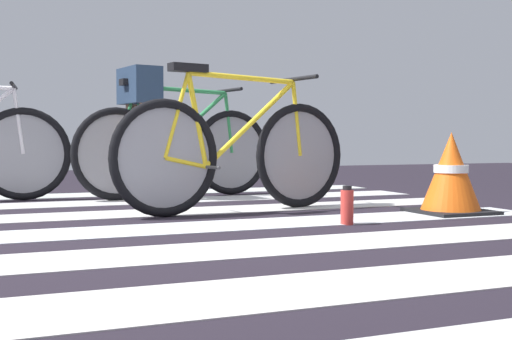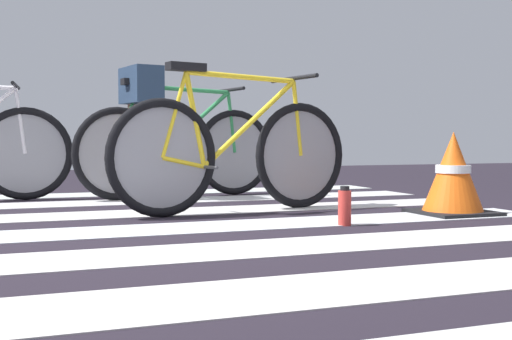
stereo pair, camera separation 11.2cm
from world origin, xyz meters
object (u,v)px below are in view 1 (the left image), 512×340
Objects in this scene: bicycle_1_of_3 at (236,152)px; traffic_cone at (451,175)px; bicycle_2_of_3 at (177,150)px; cyclist_2_of_3 at (140,114)px; water_bottle at (347,206)px.

traffic_cone is at bearing -36.58° from bicycle_1_of_3.
bicycle_1_of_3 is at bearing 154.88° from traffic_cone.
bicycle_2_of_3 is at bearing 127.00° from traffic_cone.
cyclist_2_of_3 reaches higher than bicycle_1_of_3.
traffic_cone reaches higher than water_bottle.
water_bottle is at bearing -78.32° from bicycle_1_of_3.
water_bottle is (0.74, -1.93, -0.56)m from cyclist_2_of_3.
bicycle_1_of_3 is 0.93m from water_bottle.
bicycle_2_of_3 is at bearing 0.00° from cyclist_2_of_3.
bicycle_1_of_3 is 1.17m from bicycle_2_of_3.
bicycle_1_of_3 is 1.21m from cyclist_2_of_3.
cyclist_2_of_3 reaches higher than water_bottle.
cyclist_2_of_3 is at bearing 110.88° from water_bottle.
cyclist_2_of_3 is 2.14m from water_bottle.
cyclist_2_of_3 is (-0.39, 1.11, 0.28)m from bicycle_1_of_3.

